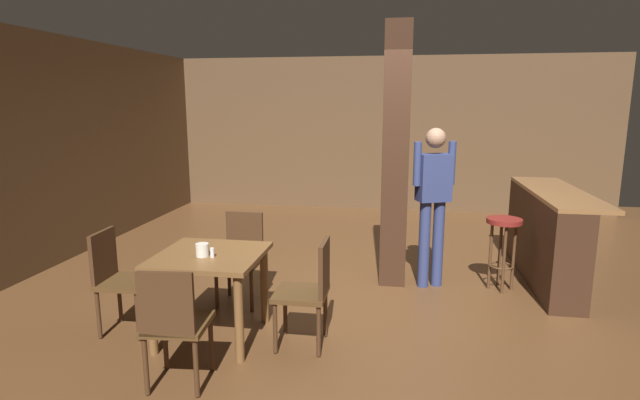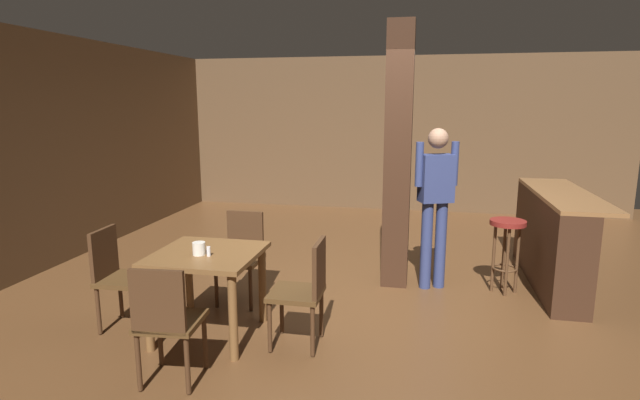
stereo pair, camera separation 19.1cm
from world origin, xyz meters
name	(u,v)px [view 2 (the right image)]	position (x,y,z in m)	size (l,w,h in m)	color
ground_plane	(375,300)	(0.00, 0.00, 0.00)	(10.80, 10.80, 0.00)	brown
wall_back	(400,134)	(0.00, 4.50, 1.40)	(8.00, 0.10, 2.80)	brown
wall_left	(22,155)	(-4.00, 0.00, 1.40)	(0.10, 9.00, 2.80)	brown
pillar	(398,158)	(0.16, 0.52, 1.40)	(0.28, 0.28, 2.80)	#382114
dining_table	(208,268)	(-1.32, -1.07, 0.61)	(0.86, 0.86, 0.75)	brown
chair_north	(242,252)	(-1.31, -0.27, 0.51)	(0.42, 0.42, 0.89)	#4C3319
chair_west	(118,273)	(-2.17, -1.08, 0.51)	(0.44, 0.44, 0.89)	#4C3319
chair_east	(305,287)	(-0.47, -1.08, 0.51)	(0.42, 0.42, 0.89)	#4C3319
chair_south	(166,318)	(-1.28, -1.86, 0.51)	(0.46, 0.46, 0.89)	#4C3319
napkin_cup	(199,249)	(-1.35, -1.15, 0.80)	(0.11, 0.11, 0.11)	silver
salt_shaker	(209,251)	(-1.26, -1.17, 0.79)	(0.03, 0.03, 0.08)	silver
standing_person	(436,197)	(0.57, 0.49, 1.00)	(0.46, 0.31, 1.72)	navy
bar_counter	(550,237)	(1.83, 0.88, 0.52)	(0.56, 2.05, 1.03)	brown
bar_stool_near	(507,238)	(1.31, 0.50, 0.59)	(0.36, 0.36, 0.78)	maroon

